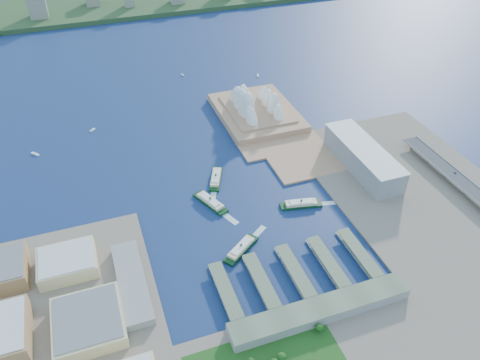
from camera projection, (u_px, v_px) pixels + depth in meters
name	position (u px, v px, depth m)	size (l,w,h in m)	color
ground	(260.00, 235.00, 590.82)	(3000.00, 3000.00, 0.00)	#10204D
east_land	(443.00, 216.00, 616.53)	(240.00, 500.00, 3.00)	#7C6D5F
peninsula	(262.00, 120.00, 812.46)	(135.00, 220.00, 3.00)	tan
far_shore	(132.00, 3.00, 1318.12)	(2200.00, 260.00, 12.00)	#2D4926
opera_house	(257.00, 100.00, 808.09)	(134.00, 180.00, 58.00)	white
toaster_building	(363.00, 158.00, 689.91)	(45.00, 155.00, 35.00)	gray
west_buildings	(51.00, 329.00, 461.96)	(200.00, 280.00, 27.00)	#9B764D
ferry_wharves	(295.00, 272.00, 535.77)	(184.00, 90.00, 9.30)	#57644C
terminal_building	(321.00, 310.00, 488.63)	(200.00, 28.00, 12.00)	gray
ferry_a	(210.00, 201.00, 634.82)	(15.01, 58.96, 11.15)	#0C3316
ferry_b	(216.00, 177.00, 677.46)	(14.39, 56.53, 10.69)	#0C3316
ferry_c	(241.00, 247.00, 565.83)	(14.35, 56.36, 10.66)	#0C3316
ferry_d	(301.00, 203.00, 631.71)	(14.45, 56.79, 10.74)	#0C3316
boat_a	(35.00, 154.00, 731.39)	(3.85, 15.41, 2.97)	white
boat_b	(93.00, 130.00, 788.13)	(3.83, 10.93, 2.95)	white
boat_c	(258.00, 75.00, 956.48)	(3.76, 12.90, 2.90)	white
boat_e	(183.00, 75.00, 959.38)	(3.07, 9.64, 2.37)	white
car_c	(455.00, 173.00, 668.97)	(1.79, 4.40, 1.28)	slate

